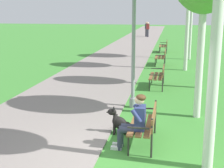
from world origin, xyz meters
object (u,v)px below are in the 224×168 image
(park_bench_far, at_px, (162,56))
(lamp_post_near, at_px, (134,43))
(park_bench_furthest, at_px, (164,45))
(park_bench_mid, at_px, (159,75))
(park_bench_near, at_px, (146,122))
(person_seated_on_near_bench, at_px, (135,120))
(dog_black, at_px, (122,124))
(pedestrian_distant, at_px, (146,29))
(pedestrian_further_distant, at_px, (148,30))

(park_bench_far, relative_size, lamp_post_near, 0.38)
(park_bench_furthest, height_order, lamp_post_near, lamp_post_near)
(park_bench_mid, bearing_deg, park_bench_near, -90.48)
(park_bench_far, height_order, person_seated_on_near_bench, person_seated_on_near_bench)
(park_bench_furthest, distance_m, dog_black, 15.94)
(park_bench_near, height_order, park_bench_mid, same)
(park_bench_furthest, xyz_separation_m, lamp_post_near, (-0.60, -13.65, 1.51))
(pedestrian_distant, bearing_deg, park_bench_furthest, -79.97)
(pedestrian_further_distant, bearing_deg, person_seated_on_near_bench, -86.23)
(park_bench_mid, height_order, park_bench_far, same)
(park_bench_near, bearing_deg, park_bench_furthest, 90.08)
(pedestrian_further_distant, bearing_deg, pedestrian_distant, 109.96)
(park_bench_furthest, bearing_deg, dog_black, -92.16)
(park_bench_furthest, xyz_separation_m, person_seated_on_near_bench, (-0.18, -16.75, 0.17))
(pedestrian_distant, bearing_deg, park_bench_far, -82.87)
(park_bench_far, xyz_separation_m, park_bench_furthest, (-0.01, 5.52, 0.00))
(lamp_post_near, distance_m, pedestrian_distant, 26.95)
(dog_black, bearing_deg, park_bench_near, -37.86)
(park_bench_far, xyz_separation_m, pedestrian_further_distant, (-2.13, 18.14, 0.33))
(park_bench_near, height_order, person_seated_on_near_bench, person_seated_on_near_bench)
(lamp_post_near, bearing_deg, person_seated_on_near_bench, -82.32)
(lamp_post_near, bearing_deg, pedestrian_further_distant, 93.31)
(pedestrian_further_distant, bearing_deg, lamp_post_near, -86.69)
(park_bench_mid, relative_size, person_seated_on_near_bench, 1.20)
(park_bench_furthest, distance_m, lamp_post_near, 13.75)
(park_bench_mid, distance_m, park_bench_furthest, 10.82)
(park_bench_far, xyz_separation_m, lamp_post_near, (-0.61, -8.13, 1.51))
(park_bench_near, relative_size, park_bench_furthest, 1.00)
(lamp_post_near, bearing_deg, park_bench_mid, 76.66)
(pedestrian_further_distant, bearing_deg, park_bench_mid, -84.66)
(park_bench_far, xyz_separation_m, dog_black, (-0.61, -10.41, -0.25))
(park_bench_near, distance_m, person_seated_on_near_bench, 0.43)
(park_bench_far, distance_m, person_seated_on_near_bench, 11.23)
(lamp_post_near, bearing_deg, park_bench_near, -77.24)
(park_bench_near, bearing_deg, park_bench_far, 90.09)
(park_bench_mid, distance_m, pedestrian_distant, 24.16)
(park_bench_mid, distance_m, person_seated_on_near_bench, 5.93)
(park_bench_mid, xyz_separation_m, lamp_post_near, (-0.67, -2.83, 1.51))
(pedestrian_distant, bearing_deg, person_seated_on_near_bench, -85.89)
(dog_black, relative_size, pedestrian_further_distant, 0.50)
(dog_black, distance_m, pedestrian_distant, 29.20)
(pedestrian_further_distant, bearing_deg, park_bench_furthest, -80.46)
(park_bench_mid, relative_size, park_bench_far, 1.00)
(park_bench_furthest, height_order, pedestrian_distant, pedestrian_distant)
(park_bench_near, xyz_separation_m, park_bench_mid, (0.05, 5.59, 0.00))
(dog_black, bearing_deg, pedestrian_further_distant, 93.05)
(person_seated_on_near_bench, height_order, lamp_post_near, lamp_post_near)
(park_bench_near, distance_m, pedestrian_further_distant, 29.12)
(dog_black, distance_m, pedestrian_further_distant, 28.60)
(dog_black, xyz_separation_m, pedestrian_further_distant, (-1.52, 28.55, 0.58))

